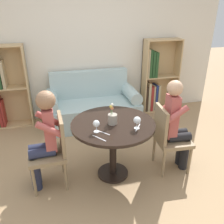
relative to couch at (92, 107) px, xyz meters
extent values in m
plane|color=tan|center=(0.00, -1.55, -0.31)|extent=(16.00, 16.00, 0.00)
cube|color=silver|center=(0.00, 0.43, 1.04)|extent=(5.20, 0.05, 2.70)
cylinder|color=black|center=(0.00, -1.55, 0.43)|extent=(1.01, 1.01, 0.03)
cylinder|color=black|center=(0.00, -1.55, 0.07)|extent=(0.09, 0.09, 0.69)
cylinder|color=black|center=(0.00, -1.55, -0.30)|extent=(0.40, 0.40, 0.03)
cube|color=#A8C1C1|center=(0.00, -0.05, -0.10)|extent=(1.66, 0.80, 0.42)
cube|color=#A8C1C1|center=(0.00, 0.27, 0.36)|extent=(1.44, 0.16, 0.50)
cylinder|color=#A8C1C1|center=(-0.72, -0.05, 0.22)|extent=(0.22, 0.72, 0.22)
cylinder|color=#A8C1C1|center=(0.72, -0.05, 0.22)|extent=(0.22, 0.72, 0.22)
cube|color=tan|center=(-1.43, 0.37, 0.41)|extent=(0.71, 0.02, 1.44)
cube|color=tan|center=(-1.09, 0.24, 0.41)|extent=(0.02, 0.28, 1.44)
cube|color=tan|center=(-1.43, 0.24, -0.30)|extent=(0.66, 0.28, 0.02)
cube|color=tan|center=(-1.43, 0.24, 0.41)|extent=(0.66, 0.28, 0.02)
cube|color=maroon|center=(-1.62, 0.23, -0.02)|extent=(0.05, 0.23, 0.54)
cube|color=maroon|center=(-1.57, 0.23, -0.05)|extent=(0.03, 0.23, 0.47)
cube|color=tan|center=(-1.45, 0.23, 0.65)|extent=(0.05, 0.23, 0.47)
cube|color=tan|center=(1.43, 0.37, 0.41)|extent=(0.71, 0.02, 1.44)
cube|color=tan|center=(1.09, 0.24, 0.41)|extent=(0.02, 0.28, 1.44)
cube|color=tan|center=(1.78, 0.24, 0.41)|extent=(0.02, 0.28, 1.44)
cube|color=tan|center=(1.43, 0.24, -0.30)|extent=(0.66, 0.28, 0.02)
cube|color=tan|center=(1.43, 0.24, 0.41)|extent=(0.66, 0.28, 0.02)
cube|color=tan|center=(1.43, 0.24, 1.12)|extent=(0.66, 0.28, 0.02)
cube|color=#332319|center=(1.13, 0.23, -0.03)|extent=(0.03, 0.23, 0.53)
cube|color=tan|center=(1.19, 0.23, 0.00)|extent=(0.05, 0.23, 0.59)
cube|color=maroon|center=(1.24, 0.23, -0.03)|extent=(0.05, 0.23, 0.52)
cube|color=tan|center=(1.29, 0.23, -0.03)|extent=(0.03, 0.23, 0.53)
cube|color=navy|center=(1.34, 0.23, -0.02)|extent=(0.04, 0.23, 0.53)
cube|color=tan|center=(1.39, 0.23, -0.02)|extent=(0.04, 0.23, 0.54)
cube|color=tan|center=(1.13, 0.23, 0.69)|extent=(0.03, 0.23, 0.54)
cube|color=#234723|center=(1.17, 0.23, 0.68)|extent=(0.05, 0.23, 0.53)
cube|color=#234723|center=(1.23, 0.23, 0.67)|extent=(0.05, 0.23, 0.50)
cube|color=#234723|center=(1.29, 0.23, 0.66)|extent=(0.05, 0.23, 0.48)
cylinder|color=#937A56|center=(-0.98, -1.36, -0.11)|extent=(0.04, 0.04, 0.40)
cylinder|color=#937A56|center=(-0.97, -1.72, -0.11)|extent=(0.04, 0.04, 0.40)
cylinder|color=#937A56|center=(-0.63, -1.34, -0.11)|extent=(0.04, 0.04, 0.40)
cylinder|color=#937A56|center=(-0.61, -1.70, -0.11)|extent=(0.04, 0.04, 0.40)
cube|color=#937A56|center=(-0.80, -1.53, 0.11)|extent=(0.44, 0.44, 0.05)
cube|color=#937A56|center=(-0.61, -1.52, 0.36)|extent=(0.06, 0.38, 0.45)
cylinder|color=#937A56|center=(0.96, -1.79, -0.11)|extent=(0.04, 0.04, 0.40)
cylinder|color=#937A56|center=(0.99, -1.43, -0.11)|extent=(0.04, 0.04, 0.40)
cylinder|color=#937A56|center=(0.61, -1.76, -0.11)|extent=(0.04, 0.04, 0.40)
cylinder|color=#937A56|center=(0.63, -1.41, -0.11)|extent=(0.04, 0.04, 0.40)
cube|color=#937A56|center=(0.80, -1.60, 0.11)|extent=(0.45, 0.45, 0.05)
cube|color=#937A56|center=(0.61, -1.58, 0.36)|extent=(0.06, 0.38, 0.45)
cylinder|color=#282D47|center=(-0.96, -1.48, -0.09)|extent=(0.11, 0.11, 0.45)
cylinder|color=#282D47|center=(-0.96, -1.59, -0.09)|extent=(0.11, 0.11, 0.45)
cylinder|color=#282D47|center=(-0.85, -1.48, 0.19)|extent=(0.30, 0.12, 0.11)
cylinder|color=#282D47|center=(-0.85, -1.59, 0.19)|extent=(0.30, 0.12, 0.11)
cube|color=#B2514C|center=(-0.74, -1.53, 0.45)|extent=(0.13, 0.21, 0.50)
cylinder|color=#B2514C|center=(-0.74, -1.39, 0.52)|extent=(0.29, 0.08, 0.23)
cylinder|color=#B2514C|center=(-0.73, -1.66, 0.52)|extent=(0.29, 0.08, 0.23)
sphere|color=#936B4C|center=(-0.74, -1.53, 0.80)|extent=(0.21, 0.21, 0.21)
cylinder|color=black|center=(0.95, -1.66, -0.09)|extent=(0.11, 0.11, 0.45)
cylinder|color=black|center=(0.96, -1.56, -0.09)|extent=(0.11, 0.11, 0.45)
cylinder|color=black|center=(0.84, -1.66, 0.19)|extent=(0.31, 0.13, 0.11)
cylinder|color=black|center=(0.85, -1.55, 0.19)|extent=(0.31, 0.13, 0.11)
cube|color=#B2514C|center=(0.74, -1.60, 0.47)|extent=(0.13, 0.21, 0.55)
cylinder|color=#B2514C|center=(0.73, -1.73, 0.55)|extent=(0.29, 0.09, 0.23)
cylinder|color=#B2514C|center=(0.75, -1.46, 0.55)|extent=(0.29, 0.09, 0.23)
sphere|color=tan|center=(0.74, -1.60, 0.84)|extent=(0.19, 0.19, 0.19)
cylinder|color=white|center=(-0.23, -1.71, 0.45)|extent=(0.06, 0.06, 0.00)
cylinder|color=white|center=(-0.23, -1.71, 0.49)|extent=(0.01, 0.01, 0.07)
sphere|color=white|center=(-0.23, -1.71, 0.55)|extent=(0.08, 0.08, 0.08)
sphere|color=beige|center=(-0.23, -1.71, 0.54)|extent=(0.05, 0.05, 0.05)
cylinder|color=white|center=(0.23, -1.75, 0.45)|extent=(0.06, 0.06, 0.00)
cylinder|color=white|center=(0.23, -1.75, 0.48)|extent=(0.01, 0.01, 0.07)
sphere|color=white|center=(0.23, -1.75, 0.55)|extent=(0.09, 0.09, 0.09)
sphere|color=#E58E75|center=(0.23, -1.75, 0.54)|extent=(0.06, 0.06, 0.06)
cylinder|color=#9E9384|center=(-0.01, -1.57, 0.51)|extent=(0.11, 0.11, 0.12)
cylinder|color=#4C7A42|center=(-0.03, -1.56, 0.62)|extent=(0.00, 0.01, 0.10)
sphere|color=#EACC4C|center=(-0.03, -1.56, 0.67)|extent=(0.04, 0.04, 0.04)
cylinder|color=#4C7A42|center=(-0.02, -1.56, 0.61)|extent=(0.00, 0.01, 0.08)
sphere|color=#E07F4C|center=(-0.02, -1.56, 0.65)|extent=(0.04, 0.04, 0.04)
cylinder|color=#4C7A42|center=(-0.01, -1.56, 0.61)|extent=(0.00, 0.01, 0.07)
sphere|color=#E07F4C|center=(-0.01, -1.56, 0.64)|extent=(0.04, 0.04, 0.04)
cylinder|color=#4C7A42|center=(-0.01, -1.56, 0.63)|extent=(0.01, 0.01, 0.12)
sphere|color=silver|center=(-0.01, -1.56, 0.69)|extent=(0.04, 0.04, 0.04)
cube|color=silver|center=(-0.17, -1.74, 0.45)|extent=(0.13, 0.15, 0.00)
cube|color=silver|center=(0.25, -1.73, 0.45)|extent=(0.12, 0.16, 0.00)
cube|color=silver|center=(-0.23, -1.85, 0.45)|extent=(0.12, 0.16, 0.00)
camera|label=1|loc=(-0.62, -3.97, 1.76)|focal=38.00mm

